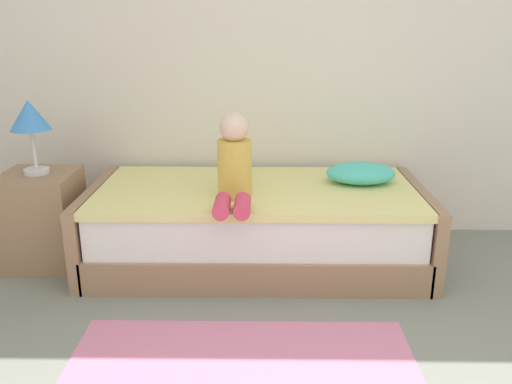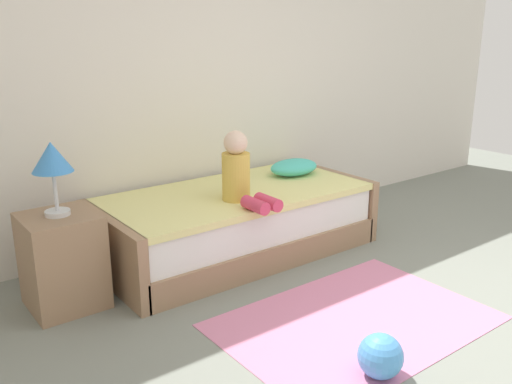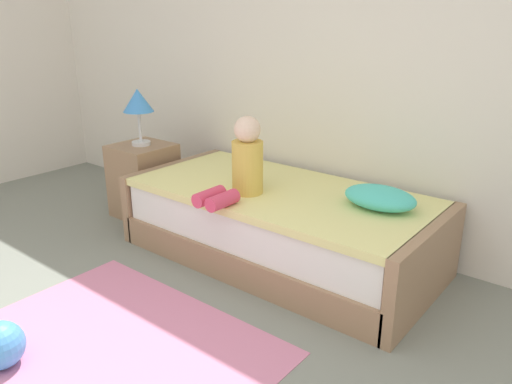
{
  "view_description": "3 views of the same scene",
  "coord_description": "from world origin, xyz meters",
  "px_view_note": "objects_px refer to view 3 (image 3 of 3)",
  "views": [
    {
      "loc": [
        -0.38,
        -1.19,
        1.5
      ],
      "look_at": [
        -0.42,
        1.75,
        0.55
      ],
      "focal_mm": 37.51,
      "sensor_mm": 36.0,
      "label": 1
    },
    {
      "loc": [
        -2.71,
        -1.27,
        1.68
      ],
      "look_at": [
        -0.42,
        1.75,
        0.55
      ],
      "focal_mm": 38.57,
      "sensor_mm": 36.0,
      "label": 2
    },
    {
      "loc": [
        1.41,
        -0.53,
        1.58
      ],
      "look_at": [
        -0.42,
        1.75,
        0.55
      ],
      "focal_mm": 35.05,
      "sensor_mm": 36.0,
      "label": 3
    }
  ],
  "objects_px": {
    "nightstand": "(144,180)",
    "toy_ball": "(0,345)",
    "table_lamp": "(138,103)",
    "child_figure": "(243,164)",
    "bed": "(279,225)",
    "pillow": "(380,198)"
  },
  "relations": [
    {
      "from": "nightstand",
      "to": "toy_ball",
      "type": "xyz_separation_m",
      "value": [
        0.99,
        -1.7,
        -0.18
      ]
    },
    {
      "from": "nightstand",
      "to": "child_figure",
      "type": "height_order",
      "value": "child_figure"
    },
    {
      "from": "table_lamp",
      "to": "child_figure",
      "type": "height_order",
      "value": "table_lamp"
    },
    {
      "from": "table_lamp",
      "to": "pillow",
      "type": "xyz_separation_m",
      "value": [
        2.01,
        0.15,
        -0.37
      ]
    },
    {
      "from": "toy_ball",
      "to": "pillow",
      "type": "bearing_deg",
      "value": 61.07
    },
    {
      "from": "nightstand",
      "to": "toy_ball",
      "type": "relative_size",
      "value": 2.6
    },
    {
      "from": "nightstand",
      "to": "pillow",
      "type": "bearing_deg",
      "value": 4.21
    },
    {
      "from": "bed",
      "to": "toy_ball",
      "type": "distance_m",
      "value": 1.79
    },
    {
      "from": "nightstand",
      "to": "pillow",
      "type": "distance_m",
      "value": 2.04
    },
    {
      "from": "bed",
      "to": "pillow",
      "type": "xyz_separation_m",
      "value": [
        0.66,
        0.1,
        0.32
      ]
    },
    {
      "from": "pillow",
      "to": "table_lamp",
      "type": "bearing_deg",
      "value": -175.79
    },
    {
      "from": "toy_ball",
      "to": "bed",
      "type": "bearing_deg",
      "value": 78.49
    },
    {
      "from": "table_lamp",
      "to": "child_figure",
      "type": "bearing_deg",
      "value": -8.37
    },
    {
      "from": "bed",
      "to": "pillow",
      "type": "height_order",
      "value": "pillow"
    },
    {
      "from": "child_figure",
      "to": "toy_ball",
      "type": "relative_size",
      "value": 2.21
    },
    {
      "from": "bed",
      "to": "table_lamp",
      "type": "xyz_separation_m",
      "value": [
        -1.35,
        -0.05,
        0.69
      ]
    },
    {
      "from": "child_figure",
      "to": "pillow",
      "type": "distance_m",
      "value": 0.87
    },
    {
      "from": "table_lamp",
      "to": "toy_ball",
      "type": "distance_m",
      "value": 2.13
    },
    {
      "from": "bed",
      "to": "table_lamp",
      "type": "relative_size",
      "value": 4.69
    },
    {
      "from": "pillow",
      "to": "child_figure",
      "type": "bearing_deg",
      "value": -157.42
    },
    {
      "from": "bed",
      "to": "child_figure",
      "type": "relative_size",
      "value": 4.14
    },
    {
      "from": "pillow",
      "to": "toy_ball",
      "type": "bearing_deg",
      "value": -118.93
    }
  ]
}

